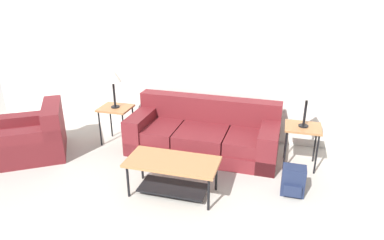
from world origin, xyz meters
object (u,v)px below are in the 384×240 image
object	(u,v)px
armchair	(33,138)
side_table_right	(303,131)
couch	(204,134)
table_lamp_left	(113,76)
side_table_left	(116,112)
table_lamp_right	(308,91)
backpack	(293,181)
coffee_table	(173,169)

from	to	relation	value
armchair	side_table_right	size ratio (longest dim) A/B	2.20
couch	armchair	world-z (taller)	couch
armchair	table_lamp_left	world-z (taller)	table_lamp_left
armchair	side_table_right	bearing A→B (deg)	10.55
couch	side_table_left	distance (m)	1.52
side_table_left	couch	bearing A→B (deg)	3.40
table_lamp_left	table_lamp_right	bearing A→B (deg)	0.00
armchair	backpack	bearing A→B (deg)	-0.55
couch	backpack	size ratio (longest dim) A/B	6.07
couch	side_table_right	world-z (taller)	couch
coffee_table	table_lamp_left	size ratio (longest dim) A/B	1.77
armchair	coffee_table	world-z (taller)	armchair
table_lamp_left	backpack	bearing A→B (deg)	-15.35
side_table_right	table_lamp_left	distance (m)	3.04
couch	table_lamp_left	bearing A→B (deg)	-176.60
side_table_left	side_table_right	bearing A→B (deg)	0.00
couch	backpack	bearing A→B (deg)	-32.22
table_lamp_right	side_table_right	bearing A→B (deg)	90.00
couch	coffee_table	world-z (taller)	couch
side_table_left	table_lamp_right	size ratio (longest dim) A/B	0.97
coffee_table	backpack	size ratio (longest dim) A/B	3.01
coffee_table	couch	bearing A→B (deg)	85.81
couch	coffee_table	distance (m)	1.29
coffee_table	table_lamp_left	bearing A→B (deg)	139.37
table_lamp_left	side_table_left	bearing A→B (deg)	116.57
couch	armchair	bearing A→B (deg)	-161.80
coffee_table	table_lamp_right	xyz separation A→B (m)	(1.58, 1.20, 0.81)
armchair	side_table_left	world-z (taller)	armchair
table_lamp_left	backpack	size ratio (longest dim) A/B	1.70
armchair	table_lamp_left	distance (m)	1.59
couch	table_lamp_left	xyz separation A→B (m)	(-1.49, -0.09, 0.88)
couch	side_table_right	size ratio (longest dim) A/B	3.70
side_table_left	backpack	distance (m)	3.02
armchair	table_lamp_right	size ratio (longest dim) A/B	2.12
side_table_left	backpack	size ratio (longest dim) A/B	1.64
coffee_table	backpack	xyz separation A→B (m)	(1.50, 0.40, -0.16)
armchair	coffee_table	xyz separation A→B (m)	(2.48, -0.44, 0.07)
armchair	side_table_left	size ratio (longest dim) A/B	2.20
table_lamp_right	couch	bearing A→B (deg)	176.59
side_table_right	table_lamp_right	world-z (taller)	table_lamp_right
side_table_right	table_lamp_right	xyz separation A→B (m)	(0.00, -0.00, 0.61)
couch	table_lamp_right	world-z (taller)	table_lamp_right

